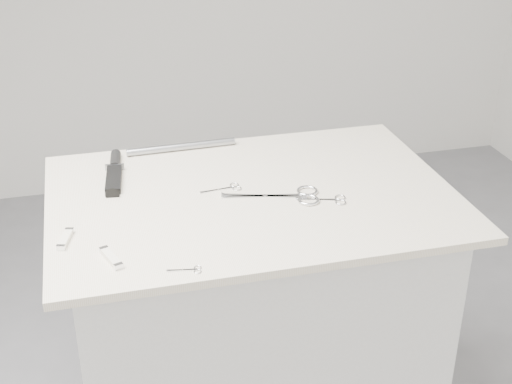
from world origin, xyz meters
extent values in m
cube|color=silver|center=(0.00, 0.00, 0.45)|extent=(0.90, 0.60, 0.90)
cube|color=beige|center=(0.00, 0.00, 0.91)|extent=(1.00, 0.70, 0.02)
cube|color=silver|center=(0.03, -0.03, 0.92)|extent=(0.21, 0.08, 0.00)
cylinder|color=silver|center=(0.03, -0.03, 0.92)|extent=(0.01, 0.01, 0.01)
torus|color=silver|center=(0.13, -0.03, 0.92)|extent=(0.05, 0.05, 0.01)
torus|color=silver|center=(0.12, -0.08, 0.92)|extent=(0.05, 0.05, 0.01)
cube|color=silver|center=(0.15, -0.08, 0.92)|extent=(0.11, 0.05, 0.00)
cylinder|color=silver|center=(0.15, -0.08, 0.92)|extent=(0.01, 0.01, 0.00)
torus|color=silver|center=(0.20, -0.08, 0.92)|extent=(0.03, 0.03, 0.00)
torus|color=silver|center=(0.20, -0.10, 0.92)|extent=(0.03, 0.03, 0.00)
cube|color=silver|center=(-0.08, 0.04, 0.92)|extent=(0.09, 0.02, 0.00)
cylinder|color=silver|center=(-0.08, 0.04, 0.92)|extent=(0.01, 0.01, 0.00)
torus|color=silver|center=(-0.03, 0.05, 0.92)|extent=(0.02, 0.02, 0.00)
torus|color=silver|center=(-0.03, 0.03, 0.92)|extent=(0.02, 0.02, 0.00)
cube|color=silver|center=(-0.22, -0.30, 0.92)|extent=(0.06, 0.02, 0.00)
cylinder|color=silver|center=(-0.22, -0.30, 0.92)|extent=(0.00, 0.00, 0.00)
torus|color=silver|center=(-0.19, -0.30, 0.92)|extent=(0.02, 0.02, 0.00)
torus|color=silver|center=(-0.19, -0.32, 0.92)|extent=(0.02, 0.02, 0.00)
cube|color=black|center=(-0.33, 0.15, 0.93)|extent=(0.06, 0.15, 0.02)
cube|color=gray|center=(-0.32, 0.22, 0.93)|extent=(0.05, 0.01, 0.02)
cylinder|color=black|center=(-0.32, 0.27, 0.93)|extent=(0.04, 0.09, 0.03)
cube|color=silver|center=(-0.45, -0.12, 0.92)|extent=(0.04, 0.08, 0.01)
cube|color=silver|center=(-0.44, -0.09, 0.93)|extent=(0.02, 0.01, 0.01)
cube|color=silver|center=(-0.46, -0.16, 0.93)|extent=(0.02, 0.01, 0.01)
cube|color=silver|center=(-0.36, -0.23, 0.93)|extent=(0.05, 0.09, 0.01)
cube|color=silver|center=(-0.37, -0.19, 0.93)|extent=(0.02, 0.02, 0.01)
cube|color=silver|center=(-0.35, -0.26, 0.93)|extent=(0.02, 0.02, 0.01)
cylinder|color=gray|center=(-0.13, 0.31, 0.93)|extent=(0.31, 0.03, 0.02)
camera|label=1|loc=(-0.38, -1.53, 1.73)|focal=50.00mm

